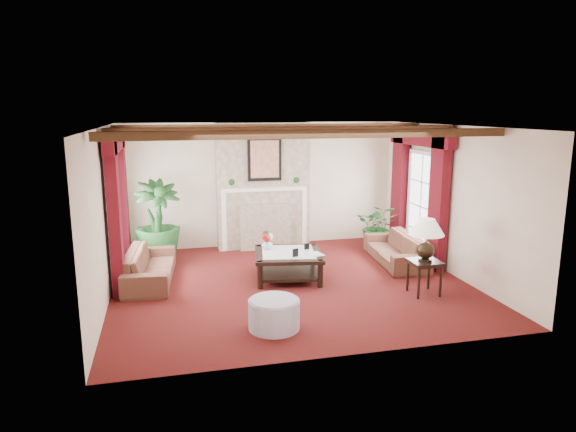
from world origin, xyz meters
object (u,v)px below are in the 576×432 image
object	(u,v)px
ottoman	(274,314)
side_table	(424,277)
coffee_table	(288,265)
sofa_left	(150,260)
sofa_right	(396,244)
potted_palm	(158,238)

from	to	relation	value
ottoman	side_table	bearing A→B (deg)	16.01
coffee_table	side_table	xyz separation A→B (m)	(1.98, -1.28, 0.04)
sofa_left	ottoman	distance (m)	3.00
sofa_left	side_table	distance (m)	4.70
sofa_left	sofa_right	xyz separation A→B (m)	(4.69, 0.03, -0.00)
sofa_left	coffee_table	bearing A→B (deg)	-94.66
sofa_left	potted_palm	distance (m)	1.31
sofa_right	side_table	xyz separation A→B (m)	(-0.31, -1.72, -0.09)
side_table	coffee_table	bearing A→B (deg)	147.06
sofa_left	side_table	world-z (taller)	sofa_left
sofa_left	side_table	size ratio (longest dim) A/B	3.52
potted_palm	coffee_table	world-z (taller)	potted_palm
coffee_table	sofa_right	bearing A→B (deg)	20.37
potted_palm	side_table	distance (m)	5.19
coffee_table	potted_palm	bearing A→B (deg)	152.52
sofa_right	ottoman	bearing A→B (deg)	-44.52
sofa_right	potted_palm	bearing A→B (deg)	-99.88
sofa_right	ottoman	world-z (taller)	sofa_right
sofa_left	side_table	xyz separation A→B (m)	(4.38, -1.69, -0.10)
potted_palm	side_table	world-z (taller)	potted_palm
potted_palm	ottoman	world-z (taller)	potted_palm
side_table	sofa_right	bearing A→B (deg)	79.82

